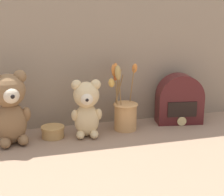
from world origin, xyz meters
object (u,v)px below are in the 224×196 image
(teddy_bear_large, at_px, (10,107))
(decorative_tin_tall, at_px, (53,132))
(flower_vase, at_px, (125,110))
(vintage_radio, at_px, (179,102))
(teddy_bear_medium, at_px, (87,107))

(teddy_bear_large, bearing_deg, decorative_tin_tall, 7.95)
(flower_vase, relative_size, vintage_radio, 1.28)
(teddy_bear_large, bearing_deg, teddy_bear_medium, -0.44)
(teddy_bear_large, bearing_deg, flower_vase, 4.02)
(flower_vase, xyz_separation_m, decorative_tin_tall, (-0.31, -0.01, -0.06))
(teddy_bear_medium, relative_size, flower_vase, 0.82)
(teddy_bear_medium, xyz_separation_m, decorative_tin_tall, (-0.14, 0.02, -0.10))
(teddy_bear_medium, distance_m, vintage_radio, 0.44)
(decorative_tin_tall, bearing_deg, vintage_radio, 3.08)
(teddy_bear_large, xyz_separation_m, vintage_radio, (0.73, 0.05, -0.05))
(teddy_bear_large, distance_m, decorative_tin_tall, 0.20)
(teddy_bear_large, distance_m, teddy_bear_medium, 0.29)
(teddy_bear_medium, height_order, vintage_radio, teddy_bear_medium)
(teddy_bear_large, height_order, vintage_radio, teddy_bear_large)
(teddy_bear_medium, distance_m, flower_vase, 0.18)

